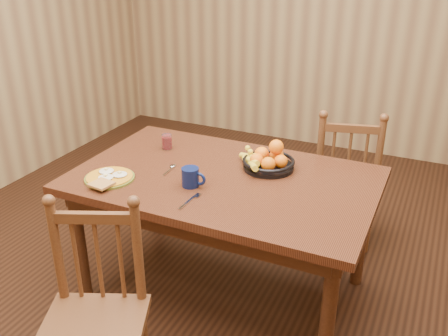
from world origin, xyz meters
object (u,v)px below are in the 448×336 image
at_px(dining_table, 224,191).
at_px(breakfast_plate, 109,177).
at_px(chair_near, 95,318).
at_px(fruit_bowl, 268,161).
at_px(chair_far, 344,179).
at_px(coffee_mug, 191,177).

distance_m(dining_table, breakfast_plate, 0.62).
height_order(chair_near, fruit_bowl, chair_near).
height_order(chair_far, fruit_bowl, chair_far).
xyz_separation_m(chair_near, coffee_mug, (0.07, 0.75, 0.34)).
relative_size(chair_near, fruit_bowl, 2.90).
height_order(coffee_mug, fruit_bowl, fruit_bowl).
bearing_deg(dining_table, fruit_bowl, 48.18).
distance_m(chair_far, chair_near, 1.88).
distance_m(chair_near, coffee_mug, 0.83).
bearing_deg(chair_near, dining_table, 55.89).
relative_size(coffee_mug, fruit_bowl, 0.41).
bearing_deg(coffee_mug, chair_near, -95.25).
height_order(dining_table, coffee_mug, coffee_mug).
bearing_deg(breakfast_plate, chair_near, -60.36).
xyz_separation_m(chair_far, chair_near, (-0.67, -1.76, -0.01)).
distance_m(chair_far, fruit_bowl, 0.79).
distance_m(coffee_mug, fruit_bowl, 0.46).
xyz_separation_m(chair_near, fruit_bowl, (0.35, 1.12, 0.34)).
relative_size(chair_far, chair_near, 1.01).
xyz_separation_m(coffee_mug, fruit_bowl, (0.28, 0.37, -0.00)).
relative_size(dining_table, chair_near, 1.70).
relative_size(chair_far, coffee_mug, 7.13).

